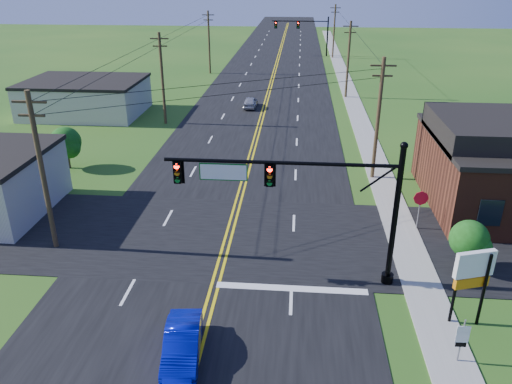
# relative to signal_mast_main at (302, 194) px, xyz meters

# --- Properties ---
(road_main) EXTENTS (16.00, 220.00, 0.04)m
(road_main) POSITION_rel_signal_mast_main_xyz_m (-4.34, 42.00, -4.73)
(road_main) COLOR black
(road_main) RESTS_ON ground
(road_cross) EXTENTS (70.00, 10.00, 0.04)m
(road_cross) POSITION_rel_signal_mast_main_xyz_m (-4.34, 4.00, -4.73)
(road_cross) COLOR black
(road_cross) RESTS_ON ground
(sidewalk) EXTENTS (2.00, 160.00, 0.08)m
(sidewalk) POSITION_rel_signal_mast_main_xyz_m (6.16, 32.00, -4.71)
(sidewalk) COLOR gray
(sidewalk) RESTS_ON ground
(signal_mast_main) EXTENTS (11.30, 0.60, 7.48)m
(signal_mast_main) POSITION_rel_signal_mast_main_xyz_m (0.00, 0.00, 0.00)
(signal_mast_main) COLOR black
(signal_mast_main) RESTS_ON ground
(signal_mast_far) EXTENTS (10.98, 0.60, 7.48)m
(signal_mast_far) POSITION_rel_signal_mast_main_xyz_m (0.10, 72.00, -0.20)
(signal_mast_far) COLOR black
(signal_mast_far) RESTS_ON ground
(cream_bldg_far) EXTENTS (12.20, 9.20, 3.70)m
(cream_bldg_far) POSITION_rel_signal_mast_main_xyz_m (-23.34, 30.00, -2.89)
(cream_bldg_far) COLOR beige
(cream_bldg_far) RESTS_ON ground
(utility_pole_left_a) EXTENTS (1.80, 0.28, 9.00)m
(utility_pole_left_a) POSITION_rel_signal_mast_main_xyz_m (-13.84, 2.00, -0.03)
(utility_pole_left_a) COLOR #3C2D1B
(utility_pole_left_a) RESTS_ON ground
(utility_pole_left_b) EXTENTS (1.80, 0.28, 9.00)m
(utility_pole_left_b) POSITION_rel_signal_mast_main_xyz_m (-13.84, 27.00, -0.03)
(utility_pole_left_b) COLOR #3C2D1B
(utility_pole_left_b) RESTS_ON ground
(utility_pole_left_c) EXTENTS (1.80, 0.28, 9.00)m
(utility_pole_left_c) POSITION_rel_signal_mast_main_xyz_m (-13.84, 54.00, -0.03)
(utility_pole_left_c) COLOR #3C2D1B
(utility_pole_left_c) RESTS_ON ground
(utility_pole_right_a) EXTENTS (1.80, 0.28, 9.00)m
(utility_pole_right_a) POSITION_rel_signal_mast_main_xyz_m (5.46, 14.00, -0.03)
(utility_pole_right_a) COLOR #3C2D1B
(utility_pole_right_a) RESTS_ON ground
(utility_pole_right_b) EXTENTS (1.80, 0.28, 9.00)m
(utility_pole_right_b) POSITION_rel_signal_mast_main_xyz_m (5.46, 40.00, -0.03)
(utility_pole_right_b) COLOR #3C2D1B
(utility_pole_right_b) RESTS_ON ground
(utility_pole_right_c) EXTENTS (1.80, 0.28, 9.00)m
(utility_pole_right_c) POSITION_rel_signal_mast_main_xyz_m (5.46, 70.00, -0.03)
(utility_pole_right_c) COLOR #3C2D1B
(utility_pole_right_c) RESTS_ON ground
(tree_right_back) EXTENTS (3.00, 3.00, 4.10)m
(tree_right_back) POSITION_rel_signal_mast_main_xyz_m (11.66, 18.00, -2.15)
(tree_right_back) COLOR #3C2D1B
(tree_right_back) RESTS_ON ground
(shrub_corner) EXTENTS (2.00, 2.00, 2.86)m
(shrub_corner) POSITION_rel_signal_mast_main_xyz_m (8.66, 1.50, -2.90)
(shrub_corner) COLOR #3C2D1B
(shrub_corner) RESTS_ON ground
(tree_left) EXTENTS (2.40, 2.40, 3.37)m
(tree_left) POSITION_rel_signal_mast_main_xyz_m (-18.34, 14.00, -2.59)
(tree_left) COLOR #3C2D1B
(tree_left) RESTS_ON ground
(blue_car) EXTENTS (1.86, 4.12, 1.31)m
(blue_car) POSITION_rel_signal_mast_main_xyz_m (-4.65, -6.17, -4.09)
(blue_car) COLOR #0710A4
(blue_car) RESTS_ON ground
(distant_car) EXTENTS (1.56, 3.69, 1.24)m
(distant_car) POSITION_rel_signal_mast_main_xyz_m (-5.74, 33.98, -4.13)
(distant_car) COLOR #A4A4A9
(distant_car) RESTS_ON ground
(route_sign) EXTENTS (0.53, 0.09, 2.10)m
(route_sign) POSITION_rel_signal_mast_main_xyz_m (6.44, -5.46, -3.53)
(route_sign) COLOR slate
(route_sign) RESTS_ON ground
(stop_sign) EXTENTS (0.90, 0.12, 2.53)m
(stop_sign) POSITION_rel_signal_mast_main_xyz_m (7.14, 5.93, -2.93)
(stop_sign) COLOR slate
(stop_sign) RESTS_ON ground
(pylon_sign) EXTENTS (1.79, 0.78, 3.70)m
(pylon_sign) POSITION_rel_signal_mast_main_xyz_m (7.38, -2.93, -2.05)
(pylon_sign) COLOR black
(pylon_sign) RESTS_ON ground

